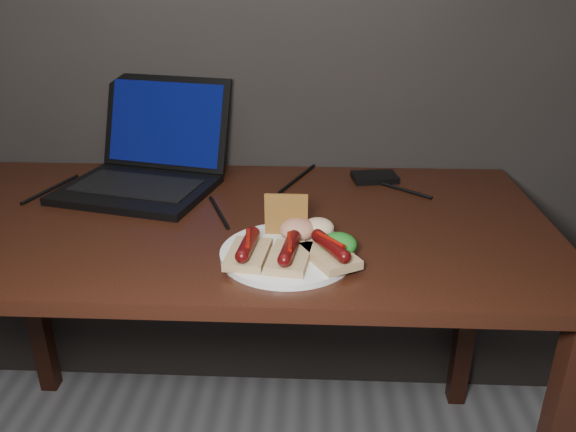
# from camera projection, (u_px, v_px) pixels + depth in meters

# --- Properties ---
(desk) EXTENTS (1.40, 0.70, 0.75)m
(desk) POSITION_uv_depth(u_px,v_px,m) (228.00, 253.00, 1.26)
(desk) COLOR #37180D
(desk) RESTS_ON ground
(laptop) EXTENTS (0.42, 0.42, 0.25)m
(laptop) POSITION_uv_depth(u_px,v_px,m) (148.00, 165.00, 1.39)
(laptop) COLOR black
(laptop) RESTS_ON desk
(hard_drive) EXTENTS (0.12, 0.09, 0.02)m
(hard_drive) POSITION_uv_depth(u_px,v_px,m) (374.00, 177.00, 1.44)
(hard_drive) COLOR black
(hard_drive) RESTS_ON desk
(desk_cables) EXTENTS (0.96, 0.41, 0.01)m
(desk_cables) POSITION_uv_depth(u_px,v_px,m) (233.00, 191.00, 1.36)
(desk_cables) COLOR black
(desk_cables) RESTS_ON desk
(plate) EXTENTS (0.30, 0.30, 0.01)m
(plate) POSITION_uv_depth(u_px,v_px,m) (287.00, 253.00, 1.06)
(plate) COLOR white
(plate) RESTS_ON desk
(bread_sausage_left) EXTENTS (0.08, 0.12, 0.04)m
(bread_sausage_left) POSITION_uv_depth(u_px,v_px,m) (248.00, 250.00, 1.02)
(bread_sausage_left) COLOR tan
(bread_sausage_left) RESTS_ON plate
(bread_sausage_center) EXTENTS (0.09, 0.12, 0.04)m
(bread_sausage_center) POSITION_uv_depth(u_px,v_px,m) (289.00, 254.00, 1.01)
(bread_sausage_center) COLOR tan
(bread_sausage_center) RESTS_ON plate
(bread_sausage_right) EXTENTS (0.12, 0.13, 0.04)m
(bread_sausage_right) POSITION_uv_depth(u_px,v_px,m) (330.00, 251.00, 1.02)
(bread_sausage_right) COLOR tan
(bread_sausage_right) RESTS_ON plate
(crispbread) EXTENTS (0.09, 0.01, 0.08)m
(crispbread) POSITION_uv_depth(u_px,v_px,m) (286.00, 214.00, 1.11)
(crispbread) COLOR #AC732F
(crispbread) RESTS_ON plate
(salad_greens) EXTENTS (0.07, 0.07, 0.04)m
(salad_greens) POSITION_uv_depth(u_px,v_px,m) (338.00, 244.00, 1.04)
(salad_greens) COLOR #125E19
(salad_greens) RESTS_ON plate
(salsa_mound) EXTENTS (0.07, 0.07, 0.04)m
(salsa_mound) POSITION_uv_depth(u_px,v_px,m) (297.00, 229.00, 1.10)
(salsa_mound) COLOR #A51610
(salsa_mound) RESTS_ON plate
(coleslaw_mound) EXTENTS (0.06, 0.06, 0.04)m
(coleslaw_mound) POSITION_uv_depth(u_px,v_px,m) (318.00, 228.00, 1.11)
(coleslaw_mound) COLOR white
(coleslaw_mound) RESTS_ON plate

